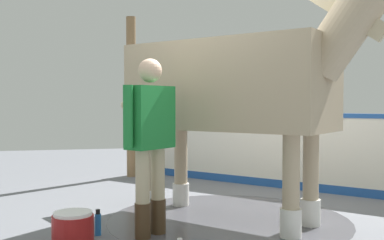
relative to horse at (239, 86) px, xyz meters
The scene contains 8 objects.
ground_plane 1.45m from the horse, 32.70° to the left, with size 16.00×16.00×0.02m, color slate.
wet_patch 1.43m from the horse, 42.39° to the left, with size 2.59×2.59×0.00m, color #4C4C54.
barrier_wall 2.24m from the horse, 43.97° to the right, with size 4.31×3.94×1.11m.
roof_post_far 3.36m from the horse, 14.25° to the left, with size 0.16×0.16×2.70m, color olive.
horse is the anchor object (origin of this frame).
handler 1.14m from the horse, 108.77° to the left, with size 0.48×0.53×1.66m.
wash_bucket 2.17m from the horse, 105.56° to the left, with size 0.36×0.36×0.30m.
bottle_spray 1.98m from the horse, 98.04° to the left, with size 0.06×0.06×0.25m.
Camera 1 is at (-4.77, 1.47, 1.25)m, focal length 43.31 mm.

